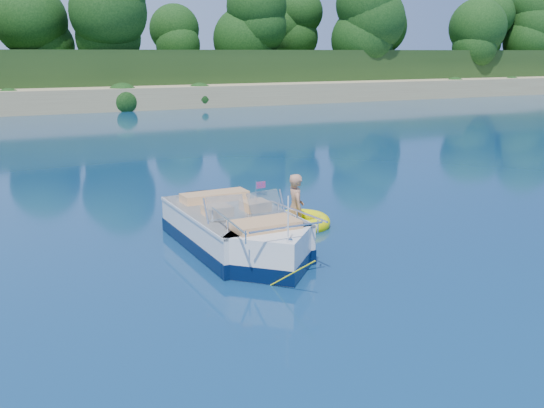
{
  "coord_description": "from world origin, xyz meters",
  "views": [
    {
      "loc": [
        -6.85,
        -6.55,
        3.86
      ],
      "look_at": [
        -1.71,
        4.24,
        0.85
      ],
      "focal_mm": 40.0,
      "sensor_mm": 36.0,
      "label": 1
    }
  ],
  "objects": [
    {
      "name": "motorboat",
      "position": [
        -2.49,
        4.11,
        0.34
      ],
      "size": [
        1.99,
        5.24,
        1.74
      ],
      "rotation": [
        0.0,
        0.0,
        0.03
      ],
      "color": "white",
      "rests_on": "ground"
    },
    {
      "name": "ground",
      "position": [
        0.0,
        0.0,
        0.0
      ],
      "size": [
        160.0,
        160.0,
        0.0
      ],
      "primitive_type": "plane",
      "color": "#0A244C",
      "rests_on": "ground"
    },
    {
      "name": "treeline",
      "position": [
        0.04,
        41.01,
        5.55
      ],
      "size": [
        150.0,
        7.12,
        8.19
      ],
      "color": "#321E10",
      "rests_on": "ground"
    },
    {
      "name": "shoreline",
      "position": [
        0.0,
        63.77,
        0.98
      ],
      "size": [
        170.0,
        59.0,
        6.0
      ],
      "color": "tan",
      "rests_on": "ground"
    },
    {
      "name": "tow_tube",
      "position": [
        -0.56,
        5.15,
        0.09
      ],
      "size": [
        1.41,
        1.41,
        0.36
      ],
      "rotation": [
        0.0,
        0.0,
        0.03
      ],
      "color": "#FFFA00",
      "rests_on": "ground"
    },
    {
      "name": "boy",
      "position": [
        -0.66,
        5.24,
        0.0
      ],
      "size": [
        0.54,
        0.94,
        1.73
      ],
      "primitive_type": "imported",
      "rotation": [
        0.0,
        -0.17,
        1.4
      ],
      "color": "tan",
      "rests_on": "ground"
    }
  ]
}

